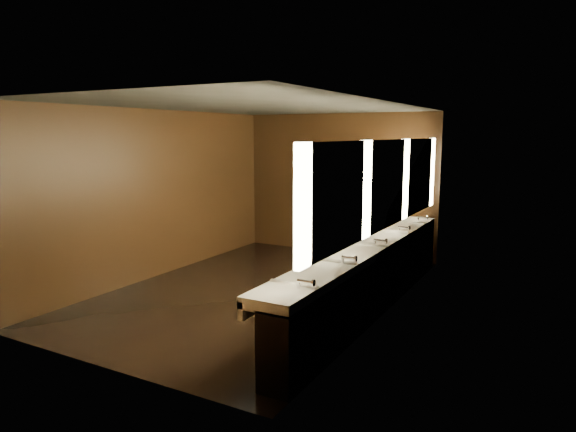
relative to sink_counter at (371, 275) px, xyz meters
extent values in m
plane|color=black|center=(-1.79, 0.00, -0.50)|extent=(6.00, 6.00, 0.00)
cube|color=#2D2D2B|center=(-1.79, 0.00, 2.30)|extent=(4.00, 6.00, 0.02)
cube|color=black|center=(-1.79, 3.00, 0.90)|extent=(4.00, 0.02, 2.80)
cube|color=black|center=(-1.79, -3.00, 0.90)|extent=(4.00, 0.02, 2.80)
cube|color=black|center=(-3.79, 0.00, 0.90)|extent=(0.02, 6.00, 2.80)
cube|color=black|center=(0.21, 0.00, 0.90)|extent=(0.02, 6.00, 2.80)
cube|color=black|center=(0.03, 0.00, -0.09)|extent=(0.36, 5.40, 0.81)
cube|color=silver|center=(-0.07, 0.00, 0.35)|extent=(0.55, 5.40, 0.12)
cube|color=silver|center=(-0.31, 0.00, 0.27)|extent=(0.06, 5.40, 0.18)
cylinder|color=silver|center=(0.12, -2.20, 0.49)|extent=(0.18, 0.04, 0.04)
cylinder|color=silver|center=(0.12, -1.10, 0.49)|extent=(0.18, 0.04, 0.04)
cylinder|color=silver|center=(0.12, 0.00, 0.49)|extent=(0.18, 0.04, 0.04)
cylinder|color=silver|center=(0.12, 1.10, 0.49)|extent=(0.18, 0.04, 0.04)
cylinder|color=silver|center=(0.12, 2.20, 0.49)|extent=(0.18, 0.04, 0.04)
cube|color=#FDEFB7|center=(0.18, -2.40, 1.25)|extent=(0.06, 0.22, 1.15)
cube|color=white|center=(0.19, -1.60, 1.25)|extent=(0.03, 1.32, 1.15)
cube|color=#FDEFB7|center=(0.18, -0.80, 1.25)|extent=(0.06, 0.23, 1.15)
cube|color=white|center=(0.19, 0.00, 1.25)|extent=(0.03, 1.32, 1.15)
cube|color=#FDEFB7|center=(0.18, 0.80, 1.25)|extent=(0.06, 0.23, 1.15)
cube|color=white|center=(0.19, 1.60, 1.25)|extent=(0.03, 1.32, 1.15)
cube|color=#FDEFB7|center=(0.18, 2.40, 1.25)|extent=(0.06, 0.22, 1.15)
imported|color=#90ACD7|center=(-0.72, 0.01, 0.32)|extent=(0.44, 0.63, 1.64)
cylinder|color=black|center=(-0.22, -0.66, -0.20)|extent=(0.47, 0.47, 0.58)
camera|label=1|loc=(2.27, -6.46, 1.90)|focal=32.00mm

